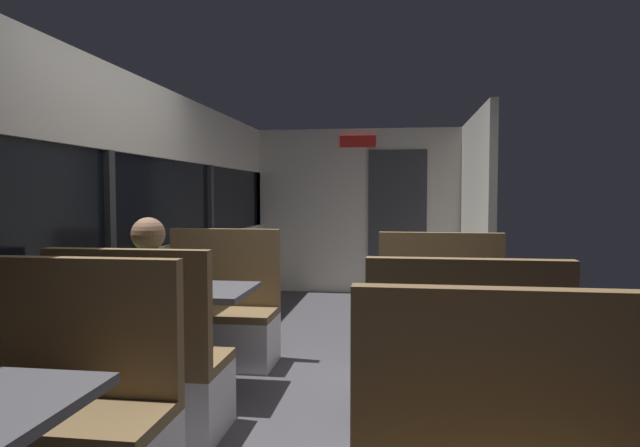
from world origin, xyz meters
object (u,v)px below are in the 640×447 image
Objects in this scene: bench_mid_window_facing_entry at (219,323)px; bench_rear_aisle_facing_entry at (442,337)px; coffee_cup_secondary at (436,297)px; dining_table_mid_window at (187,302)px; bench_rear_aisle_facing_end at (463,408)px; bench_mid_window_facing_end at (142,378)px; seated_passenger at (147,340)px; dining_table_rear_aisle at (451,316)px; bench_near_window_facing_entry at (66,434)px.

bench_rear_aisle_facing_entry is at bearing -6.38° from bench_mid_window_facing_entry.
bench_rear_aisle_facing_entry reaches higher than coffee_cup_secondary.
bench_rear_aisle_facing_end reaches higher than dining_table_mid_window.
bench_mid_window_facing_end reaches higher than dining_table_mid_window.
dining_table_mid_window is 0.64m from seated_passenger.
bench_rear_aisle_facing_end is at bearing -8.65° from seated_passenger.
coffee_cup_secondary is (1.69, 0.33, 0.46)m from bench_mid_window_facing_end.
dining_table_rear_aisle is at bearing 58.03° from coffee_cup_secondary.
bench_rear_aisle_facing_end is 1.00× the size of bench_rear_aisle_facing_entry.
bench_near_window_facing_entry is 0.85m from seated_passenger.
dining_table_mid_window is at bearing 90.00° from bench_near_window_facing_entry.
dining_table_mid_window is at bearing 153.32° from bench_rear_aisle_facing_end.
bench_mid_window_facing_entry is at bearing 90.00° from seated_passenger.
bench_mid_window_facing_end is 2.15m from bench_rear_aisle_facing_entry.
bench_rear_aisle_facing_end reaches higher than dining_table_rear_aisle.
seated_passenger is (0.00, 0.82, 0.21)m from bench_near_window_facing_entry.
seated_passenger is at bearing -90.00° from bench_mid_window_facing_entry.
coffee_cup_secondary reaches higher than dining_table_rear_aisle.
bench_rear_aisle_facing_end is at bearing -78.99° from coffee_cup_secondary.
bench_near_window_facing_entry is 2.06m from coffee_cup_secondary.
bench_mid_window_facing_end is at bearing -146.19° from bench_rear_aisle_facing_entry.
dining_table_mid_window is (0.00, 1.45, 0.31)m from bench_near_window_facing_entry.
dining_table_mid_window is at bearing 167.74° from coffee_cup_secondary.
bench_rear_aisle_facing_entry is 0.87× the size of seated_passenger.
bench_mid_window_facing_entry is 2.40m from bench_rear_aisle_facing_end.
bench_mid_window_facing_entry and bench_rear_aisle_facing_entry have the same top height.
bench_mid_window_facing_entry is at bearing 90.00° from dining_table_mid_window.
seated_passenger reaches higher than coffee_cup_secondary.
bench_near_window_facing_entry and bench_rear_aisle_facing_entry have the same top height.
dining_table_rear_aisle is 0.71× the size of seated_passenger.
dining_table_rear_aisle is 0.77m from bench_rear_aisle_facing_entry.
bench_mid_window_facing_entry is 1.22× the size of dining_table_rear_aisle.
dining_table_rear_aisle is 0.82× the size of bench_rear_aisle_facing_end.
dining_table_mid_window is 1.00× the size of dining_table_rear_aisle.
dining_table_rear_aisle is 10.00× the size of coffee_cup_secondary.
seated_passenger is at bearing 171.35° from bench_rear_aisle_facing_end.
bench_rear_aisle_facing_entry is at bearing 15.59° from dining_table_mid_window.
dining_table_rear_aisle is 0.82× the size of bench_rear_aisle_facing_entry.
bench_rear_aisle_facing_end is (1.79, -0.20, 0.00)m from bench_mid_window_facing_end.
bench_mid_window_facing_end and bench_rear_aisle_facing_entry have the same top height.
bench_rear_aisle_facing_entry is 2.13m from seated_passenger.
dining_table_mid_window is at bearing -164.41° from bench_rear_aisle_facing_entry.
seated_passenger is at bearing -90.00° from dining_table_mid_window.
bench_mid_window_facing_entry and bench_rear_aisle_facing_end have the same top height.
bench_rear_aisle_facing_end is 0.87× the size of seated_passenger.
bench_mid_window_facing_entry is 1.34m from seated_passenger.
bench_near_window_facing_entry is at bearing -90.00° from dining_table_mid_window.
dining_table_rear_aisle is (1.79, -0.90, 0.31)m from bench_mid_window_facing_entry.
bench_near_window_facing_entry is at bearing -132.55° from bench_rear_aisle_facing_entry.
bench_mid_window_facing_end is at bearing -90.00° from bench_mid_window_facing_entry.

